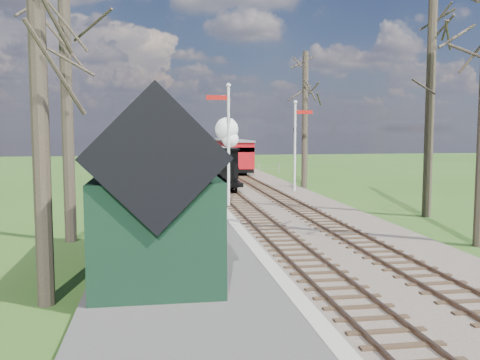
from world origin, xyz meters
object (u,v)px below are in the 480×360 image
object	(u,v)px
semaphore_far	(296,139)
red_carriage_b	(228,153)
bench	(209,239)
sign_board	(210,235)
person	(216,231)
coach	(215,162)
red_carriage_a	(236,156)
locomotive	(225,160)
station_shed	(156,193)
semaphore_near	(227,136)

from	to	relation	value
semaphore_far	red_carriage_b	xyz separation A→B (m)	(-1.77, 18.49, -1.71)
semaphore_far	bench	xyz separation A→B (m)	(-7.08, -16.10, -2.76)
sign_board	person	xyz separation A→B (m)	(0.21, 0.33, 0.06)
semaphore_far	coach	distance (m)	8.17
red_carriage_a	person	bearing A→B (deg)	-99.88
bench	coach	bearing A→B (deg)	83.21
locomotive	sign_board	bearing A→B (deg)	-98.91
coach	person	bearing A→B (deg)	-96.23
red_carriage_a	semaphore_far	bearing A→B (deg)	-82.22
station_shed	coach	bearing A→B (deg)	80.11
station_shed	locomotive	size ratio (longest dim) A/B	1.42
semaphore_far	sign_board	xyz separation A→B (m)	(-7.09, -16.66, -2.55)
locomotive	bench	size ratio (longest dim) A/B	2.95
red_carriage_a	bench	size ratio (longest dim) A/B	3.77
coach	person	distance (m)	23.12
red_carriage_b	bench	world-z (taller)	red_carriage_b
semaphore_near	coach	size ratio (longest dim) A/B	0.88
coach	red_carriage_a	bearing A→B (deg)	67.72
semaphore_far	coach	xyz separation A→B (m)	(-4.37, 6.64, -1.85)
locomotive	sign_board	world-z (taller)	locomotive
station_shed	semaphore_near	size ratio (longest dim) A/B	1.01
semaphore_near	semaphore_far	bearing A→B (deg)	49.40
station_shed	red_carriage_a	size ratio (longest dim) A/B	1.11
bench	person	distance (m)	0.41
coach	red_carriage_b	distance (m)	12.13
locomotive	red_carriage_b	world-z (taller)	locomotive
station_shed	bench	bearing A→B (deg)	50.19
semaphore_near	locomotive	xyz separation A→B (m)	(0.76, 6.58, -1.57)
bench	person	bearing A→B (deg)	-49.48
semaphore_near	red_carriage_b	distance (m)	24.80
semaphore_near	sign_board	distance (m)	11.20
red_carriage_a	sign_board	bearing A→B (deg)	-100.17
bench	person	world-z (taller)	person
semaphore_near	red_carriage_b	xyz separation A→B (m)	(3.37, 24.49, -1.98)
sign_board	bench	bearing A→B (deg)	89.16
locomotive	sign_board	distance (m)	17.50
semaphore_far	locomotive	world-z (taller)	semaphore_far
red_carriage_a	red_carriage_b	size ratio (longest dim) A/B	1.00
red_carriage_b	bench	distance (m)	35.01
station_shed	person	world-z (taller)	station_shed
semaphore_far	person	bearing A→B (deg)	-112.85
station_shed	red_carriage_b	size ratio (longest dim) A/B	1.11
bench	red_carriage_b	bearing A→B (deg)	81.27
red_carriage_a	bench	world-z (taller)	red_carriage_a
bench	person	xyz separation A→B (m)	(0.20, -0.24, 0.27)
semaphore_far	red_carriage_a	distance (m)	13.22
locomotive	person	bearing A→B (deg)	-98.39
coach	red_carriage_b	bearing A→B (deg)	77.62
red_carriage_b	bench	bearing A→B (deg)	-98.73
locomotive	person	distance (m)	17.14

